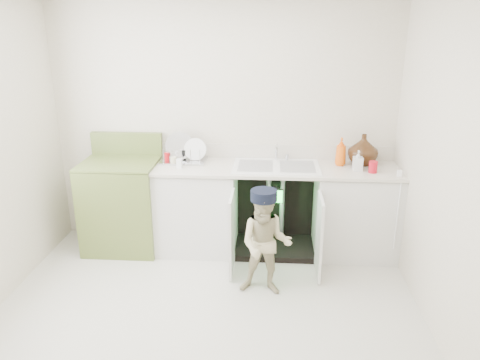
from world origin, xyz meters
The scene contains 5 objects.
ground centered at (0.00, 0.00, 0.00)m, with size 3.50×3.50×0.00m, color #BBB5A4.
room_shell centered at (0.00, 0.00, 1.25)m, with size 6.00×5.50×1.26m.
counter_run centered at (0.57, 1.21, 0.47)m, with size 2.44×1.02×1.21m.
avocado_stove centered at (-1.02, 1.18, 0.48)m, with size 0.75×0.65×1.16m.
repair_worker centered at (0.47, 0.38, 0.48)m, with size 0.48×0.68×0.94m.
Camera 1 is at (0.49, -3.20, 2.27)m, focal length 35.00 mm.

